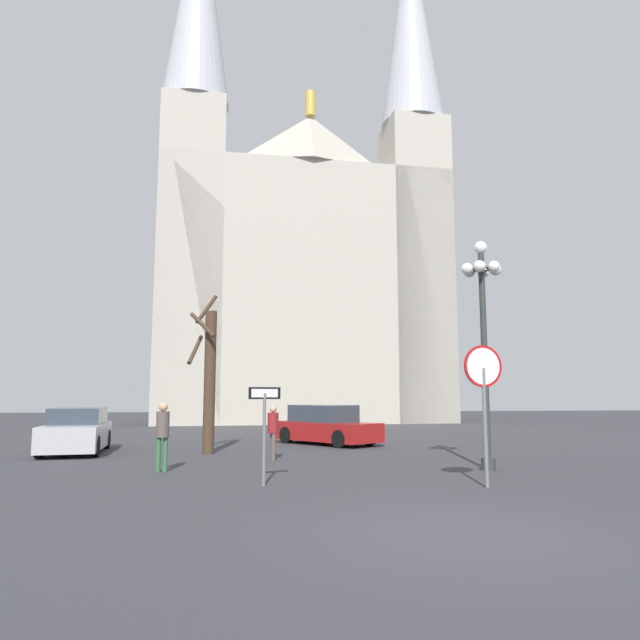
# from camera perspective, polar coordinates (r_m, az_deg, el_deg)

# --- Properties ---
(ground_plane) EXTENTS (120.00, 120.00, 0.00)m
(ground_plane) POSITION_cam_1_polar(r_m,az_deg,el_deg) (8.49, 13.97, -19.87)
(ground_plane) COLOR #38383D
(cathedral) EXTENTS (20.83, 11.80, 39.49)m
(cathedral) POSITION_cam_1_polar(r_m,az_deg,el_deg) (42.97, -1.74, 6.52)
(cathedral) COLOR #BCB5A5
(cathedral) RESTS_ON ground
(stop_sign) EXTENTS (0.87, 0.17, 2.90)m
(stop_sign) POSITION_cam_1_polar(r_m,az_deg,el_deg) (12.50, 15.81, -6.22)
(stop_sign) COLOR slate
(stop_sign) RESTS_ON ground
(one_way_arrow_sign) EXTENTS (0.68, 0.27, 2.03)m
(one_way_arrow_sign) POSITION_cam_1_polar(r_m,az_deg,el_deg) (12.36, -5.50, -9.84)
(one_way_arrow_sign) COLOR slate
(one_way_arrow_sign) RESTS_ON ground
(street_lamp) EXTENTS (1.09, 0.99, 5.90)m
(street_lamp) POSITION_cam_1_polar(r_m,az_deg,el_deg) (15.61, 15.76, 0.30)
(street_lamp) COLOR #2D3833
(street_lamp) RESTS_ON ground
(bare_tree) EXTENTS (0.93, 1.41, 5.26)m
(bare_tree) POSITION_cam_1_polar(r_m,az_deg,el_deg) (19.36, -10.88, -5.48)
(bare_tree) COLOR #473323
(bare_tree) RESTS_ON ground
(parked_car_near_red) EXTENTS (3.95, 4.52, 1.49)m
(parked_car_near_red) POSITION_cam_1_polar(r_m,az_deg,el_deg) (22.69, 0.57, -10.38)
(parked_car_near_red) COLOR maroon
(parked_car_near_red) RESTS_ON ground
(parked_car_far_silver) EXTENTS (2.18, 4.44, 1.45)m
(parked_car_far_silver) POSITION_cam_1_polar(r_m,az_deg,el_deg) (20.87, -22.82, -10.08)
(parked_car_far_silver) COLOR #B7B7BC
(parked_car_far_silver) RESTS_ON ground
(pedestrian_walking) EXTENTS (0.32, 0.32, 1.69)m
(pedestrian_walking) POSITION_cam_1_polar(r_m,az_deg,el_deg) (15.01, -15.23, -10.37)
(pedestrian_walking) COLOR #33663F
(pedestrian_walking) RESTS_ON ground
(pedestrian_standing) EXTENTS (0.32, 0.32, 1.57)m
(pedestrian_standing) POSITION_cam_1_polar(r_m,az_deg,el_deg) (17.16, -4.65, -10.47)
(pedestrian_standing) COLOR #594C47
(pedestrian_standing) RESTS_ON ground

